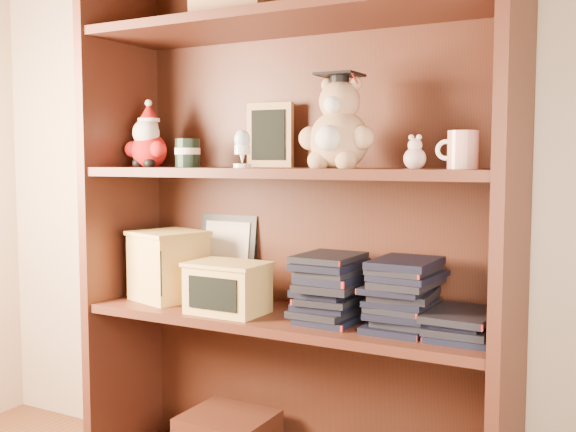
% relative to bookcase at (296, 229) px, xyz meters
% --- Properties ---
extents(bookcase, '(1.20, 0.35, 1.60)m').
position_rel_bookcase_xyz_m(bookcase, '(0.00, 0.00, 0.00)').
color(bookcase, '#482114').
rests_on(bookcase, ground).
extents(shelf_lower, '(1.14, 0.33, 0.02)m').
position_rel_bookcase_xyz_m(shelf_lower, '(0.00, -0.05, -0.24)').
color(shelf_lower, '#482114').
rests_on(shelf_lower, ground).
extents(shelf_upper, '(1.14, 0.33, 0.02)m').
position_rel_bookcase_xyz_m(shelf_upper, '(0.00, -0.05, 0.16)').
color(shelf_upper, '#482114').
rests_on(shelf_upper, ground).
extents(santa_plush, '(0.15, 0.11, 0.21)m').
position_rel_bookcase_xyz_m(santa_plush, '(-0.47, -0.06, 0.25)').
color(santa_plush, '#A50F0F').
rests_on(santa_plush, shelf_upper).
extents(teachers_tin, '(0.07, 0.07, 0.08)m').
position_rel_bookcase_xyz_m(teachers_tin, '(-0.33, -0.05, 0.21)').
color(teachers_tin, black).
rests_on(teachers_tin, shelf_upper).
extents(chalkboard_plaque, '(0.15, 0.08, 0.19)m').
position_rel_bookcase_xyz_m(chalkboard_plaque, '(-0.12, 0.06, 0.26)').
color(chalkboard_plaque, '#9E7547').
rests_on(chalkboard_plaque, shelf_upper).
extents(egg_cup, '(0.05, 0.05, 0.10)m').
position_rel_bookcase_xyz_m(egg_cup, '(-0.10, -0.13, 0.23)').
color(egg_cup, white).
rests_on(egg_cup, shelf_upper).
extents(grad_teddy_bear, '(0.21, 0.18, 0.25)m').
position_rel_bookcase_xyz_m(grad_teddy_bear, '(0.15, -0.06, 0.27)').
color(grad_teddy_bear, tan).
rests_on(grad_teddy_bear, shelf_upper).
extents(pink_figurine, '(0.05, 0.05, 0.09)m').
position_rel_bookcase_xyz_m(pink_figurine, '(0.35, -0.05, 0.20)').
color(pink_figurine, beige).
rests_on(pink_figurine, shelf_upper).
extents(teacher_mug, '(0.10, 0.07, 0.09)m').
position_rel_bookcase_xyz_m(teacher_mug, '(0.47, -0.05, 0.22)').
color(teacher_mug, silver).
rests_on(teacher_mug, shelf_upper).
extents(certificate_frame, '(0.20, 0.05, 0.25)m').
position_rel_bookcase_xyz_m(certificate_frame, '(-0.29, 0.09, -0.10)').
color(certificate_frame, black).
rests_on(certificate_frame, shelf_lower).
extents(treats_box, '(0.24, 0.24, 0.21)m').
position_rel_bookcase_xyz_m(treats_box, '(-0.41, -0.05, -0.12)').
color(treats_box, tan).
rests_on(treats_box, shelf_lower).
extents(pencils_box, '(0.22, 0.16, 0.14)m').
position_rel_bookcase_xyz_m(pencils_box, '(-0.15, -0.12, -0.16)').
color(pencils_box, tan).
rests_on(pencils_box, shelf_lower).
extents(book_stack_left, '(0.14, 0.20, 0.16)m').
position_rel_bookcase_xyz_m(book_stack_left, '(0.13, -0.05, -0.15)').
color(book_stack_left, black).
rests_on(book_stack_left, shelf_lower).
extents(book_stack_mid, '(0.14, 0.20, 0.18)m').
position_rel_bookcase_xyz_m(book_stack_mid, '(0.33, -0.05, -0.14)').
color(book_stack_mid, black).
rests_on(book_stack_mid, shelf_lower).
extents(book_stack_right, '(0.14, 0.20, 0.06)m').
position_rel_bookcase_xyz_m(book_stack_right, '(0.48, -0.05, -0.20)').
color(book_stack_right, black).
rests_on(book_stack_right, shelf_lower).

